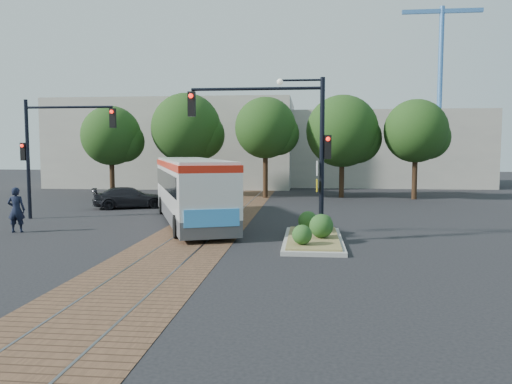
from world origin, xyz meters
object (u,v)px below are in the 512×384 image
signal_pole_main (289,133)px  officer (16,210)px  signal_pole_left (49,142)px  parked_car (130,198)px  traffic_island (314,233)px  city_bus (191,187)px

signal_pole_main → officer: (-11.58, 0.76, -3.19)m
signal_pole_left → parked_car: (2.32, 4.90, -3.24)m
signal_pole_left → parked_car: 6.32m
signal_pole_left → traffic_island: bearing=-20.4°
traffic_island → officer: (-12.54, 0.85, 0.64)m
signal_pole_left → officer: size_ratio=3.10×
city_bus → traffic_island: 7.42m
officer → signal_pole_main: bearing=164.8°
city_bus → signal_pole_main: signal_pole_main is taller
city_bus → signal_pole_main: 6.95m
traffic_island → officer: officer is taller
city_bus → officer: 7.65m
signal_pole_main → parked_car: size_ratio=1.39×
traffic_island → officer: 12.58m
city_bus → signal_pole_left: (-7.38, 0.48, 2.16)m
city_bus → officer: (-6.73, -3.56, -0.73)m
city_bus → signal_pole_main: bearing=-62.7°
parked_car → officer: bearing=145.8°
officer → parked_car: size_ratio=0.45×
signal_pole_left → parked_car: size_ratio=1.39×
traffic_island → officer: bearing=176.1°
traffic_island → signal_pole_main: size_ratio=0.87×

